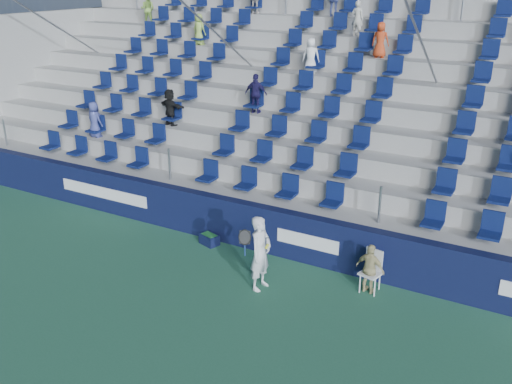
{
  "coord_description": "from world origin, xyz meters",
  "views": [
    {
      "loc": [
        6.43,
        -8.28,
        6.64
      ],
      "look_at": [
        0.2,
        2.8,
        1.7
      ],
      "focal_mm": 40.0,
      "sensor_mm": 36.0,
      "label": 1
    }
  ],
  "objects": [
    {
      "name": "ball_bin",
      "position": [
        -1.16,
        2.75,
        0.15
      ],
      "size": [
        0.57,
        0.45,
        0.28
      ],
      "color": "#0F1437",
      "rests_on": "ground"
    },
    {
      "name": "line_judge",
      "position": [
        3.23,
        2.5,
        0.58
      ],
      "size": [
        0.71,
        0.39,
        1.15
      ],
      "primitive_type": "imported",
      "rotation": [
        0.0,
        0.0,
        2.97
      ],
      "color": "tan",
      "rests_on": "ground"
    },
    {
      "name": "tennis_player",
      "position": [
        1.05,
        1.49,
        0.86
      ],
      "size": [
        0.69,
        0.66,
        1.72
      ],
      "color": "silver",
      "rests_on": "ground"
    },
    {
      "name": "sponsor_wall",
      "position": [
        0.0,
        3.15,
        0.6
      ],
      "size": [
        24.0,
        0.32,
        1.2
      ],
      "color": "#0F1438",
      "rests_on": "ground"
    },
    {
      "name": "grandstand",
      "position": [
        -0.0,
        8.24,
        2.13
      ],
      "size": [
        24.0,
        8.17,
        6.63
      ],
      "color": "#999994",
      "rests_on": "ground"
    },
    {
      "name": "ground",
      "position": [
        0.0,
        0.0,
        0.0
      ],
      "size": [
        70.0,
        70.0,
        0.0
      ],
      "primitive_type": "plane",
      "color": "#2A6346",
      "rests_on": "ground"
    },
    {
      "name": "line_judge_chair",
      "position": [
        3.23,
        2.65,
        0.54
      ],
      "size": [
        0.5,
        0.52,
        0.95
      ],
      "color": "white",
      "rests_on": "ground"
    }
  ]
}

